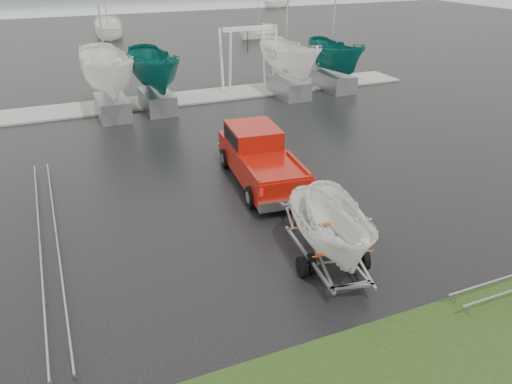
% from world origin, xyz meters
% --- Properties ---
extents(ground_plane, '(120.00, 120.00, 0.00)m').
position_xyz_m(ground_plane, '(0.00, 0.00, 0.00)').
color(ground_plane, black).
rests_on(ground_plane, ground).
extents(grass_verge, '(40.00, 40.00, 0.00)m').
position_xyz_m(grass_verge, '(0.00, -11.00, 0.00)').
color(grass_verge, black).
rests_on(grass_verge, ground).
extents(dock, '(30.00, 3.00, 0.12)m').
position_xyz_m(dock, '(0.00, 13.00, 0.05)').
color(dock, gray).
rests_on(dock, ground).
extents(pickup_truck, '(2.73, 6.27, 2.02)m').
position_xyz_m(pickup_truck, '(-0.87, 0.11, 1.06)').
color(pickup_truck, maroon).
rests_on(pickup_truck, ground).
extents(trailer_hitched, '(1.83, 3.70, 4.40)m').
position_xyz_m(trailer_hitched, '(-1.55, -6.41, 2.40)').
color(trailer_hitched, gray).
rests_on(trailer_hitched, ground).
extents(trailer_parked, '(2.11, 3.79, 4.66)m').
position_xyz_m(trailer_parked, '(-1.23, -6.51, 2.53)').
color(trailer_parked, gray).
rests_on(trailer_parked, ground).
extents(boat_hoist, '(3.30, 2.18, 4.12)m').
position_xyz_m(boat_hoist, '(3.94, 13.00, 2.67)').
color(boat_hoist, silver).
rests_on(boat_hoist, ground).
extents(keelboat_0, '(2.65, 3.20, 10.83)m').
position_xyz_m(keelboat_0, '(-5.03, 11.00, 4.23)').
color(keelboat_0, gray).
rests_on(keelboat_0, ground).
extents(keelboat_1, '(2.41, 3.20, 7.51)m').
position_xyz_m(keelboat_1, '(-2.46, 11.20, 3.82)').
color(keelboat_1, gray).
rests_on(keelboat_1, ground).
extents(keelboat_2, '(2.42, 3.20, 10.59)m').
position_xyz_m(keelboat_2, '(5.93, 11.00, 3.84)').
color(keelboat_2, gray).
rests_on(keelboat_2, ground).
extents(keelboat_3, '(2.15, 3.20, 10.31)m').
position_xyz_m(keelboat_3, '(9.41, 11.30, 3.38)').
color(keelboat_3, gray).
rests_on(keelboat_3, ground).
extents(mast_rack_0, '(0.56, 6.50, 0.06)m').
position_xyz_m(mast_rack_0, '(-9.00, 1.00, 0.35)').
color(mast_rack_0, gray).
rests_on(mast_rack_0, ground).
extents(mast_rack_1, '(0.56, 6.50, 0.06)m').
position_xyz_m(mast_rack_1, '(-9.00, -5.00, 0.35)').
color(mast_rack_1, gray).
rests_on(mast_rack_1, ground).
extents(moored_boat_1, '(3.08, 3.15, 11.78)m').
position_xyz_m(moored_boat_1, '(-1.10, 39.80, 0.00)').
color(moored_boat_1, white).
rests_on(moored_boat_1, ground).
extents(moored_boat_2, '(2.70, 2.67, 10.72)m').
position_xyz_m(moored_boat_2, '(13.36, 33.14, 0.01)').
color(moored_boat_2, white).
rests_on(moored_boat_2, ground).
extents(moored_boat_3, '(2.94, 2.90, 10.99)m').
position_xyz_m(moored_boat_3, '(28.36, 59.98, 0.01)').
color(moored_boat_3, white).
rests_on(moored_boat_3, ground).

